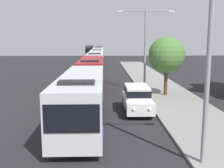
{
  "coord_description": "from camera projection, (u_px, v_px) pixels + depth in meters",
  "views": [
    {
      "loc": [
        0.02,
        -5.03,
        5.19
      ],
      "look_at": [
        0.68,
        16.2,
        1.6
      ],
      "focal_mm": 42.65,
      "sensor_mm": 36.0,
      "label": 1
    }
  ],
  "objects": [
    {
      "name": "bus_tail_end",
      "position": [
        99.0,
        51.0,
        81.49
      ],
      "size": [
        2.58,
        11.81,
        3.21
      ],
      "color": "#33724C",
      "rests_on": "ground_plane"
    },
    {
      "name": "bus_fourth_in_line",
      "position": [
        97.0,
        56.0,
        54.99
      ],
      "size": [
        2.58,
        10.92,
        3.21
      ],
      "color": "silver",
      "rests_on": "ground_plane"
    },
    {
      "name": "bus_rear",
      "position": [
        99.0,
        53.0,
        68.2
      ],
      "size": [
        2.58,
        11.46,
        3.21
      ],
      "color": "silver",
      "rests_on": "ground_plane"
    },
    {
      "name": "roadside_tree",
      "position": [
        167.0,
        55.0,
        23.78
      ],
      "size": [
        3.26,
        3.26,
        5.29
      ],
      "color": "#4C3823",
      "rests_on": "sidewalk"
    },
    {
      "name": "bus_second_in_line",
      "position": [
        92.0,
        71.0,
        29.2
      ],
      "size": [
        2.58,
        11.94,
        3.21
      ],
      "color": "maroon",
      "rests_on": "ground_plane"
    },
    {
      "name": "bus_lead",
      "position": [
        83.0,
        97.0,
        16.4
      ],
      "size": [
        2.58,
        11.32,
        3.21
      ],
      "color": "silver",
      "rests_on": "ground_plane"
    },
    {
      "name": "bus_middle",
      "position": [
        95.0,
        62.0,
        42.17
      ],
      "size": [
        2.58,
        11.54,
        3.21
      ],
      "color": "silver",
      "rests_on": "ground_plane"
    },
    {
      "name": "streetlamp_mid",
      "position": [
        145.0,
        41.0,
        26.0
      ],
      "size": [
        5.53,
        0.28,
        7.94
      ],
      "color": "gray",
      "rests_on": "sidewalk"
    },
    {
      "name": "white_suv",
      "position": [
        137.0,
        98.0,
        19.15
      ],
      "size": [
        1.86,
        4.67,
        1.9
      ],
      "color": "white",
      "rests_on": "ground_plane"
    },
    {
      "name": "box_truck_oncoming",
      "position": [
        89.0,
        50.0,
        86.49
      ],
      "size": [
        2.35,
        7.17,
        3.15
      ],
      "color": "black",
      "rests_on": "ground_plane"
    },
    {
      "name": "streetlamp_near",
      "position": [
        210.0,
        42.0,
        10.22
      ],
      "size": [
        5.52,
        0.28,
        8.1
      ],
      "color": "gray",
      "rests_on": "sidewalk"
    }
  ]
}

